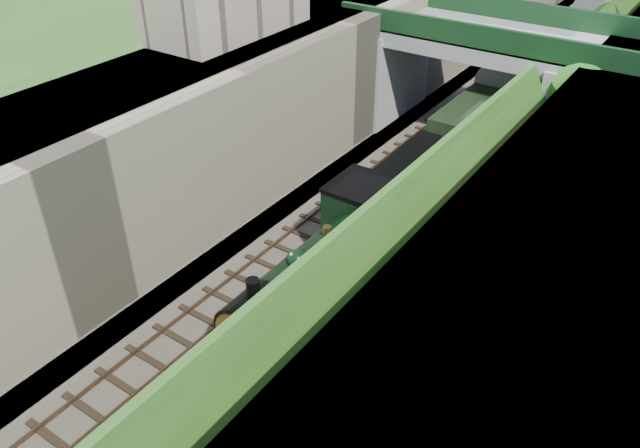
% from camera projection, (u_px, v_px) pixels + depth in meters
% --- Properties ---
extents(ground, '(160.00, 160.00, 0.00)m').
position_uv_depth(ground, '(180.00, 406.00, 20.01)').
color(ground, '#1E4714').
rests_on(ground, ground).
extents(trackbed, '(10.00, 90.00, 0.20)m').
position_uv_depth(trackbed, '(445.00, 162.00, 33.71)').
color(trackbed, '#473F38').
rests_on(trackbed, ground).
extents(retaining_wall, '(1.00, 90.00, 7.00)m').
position_uv_depth(retaining_wall, '(361.00, 81.00, 34.42)').
color(retaining_wall, '#756B56').
rests_on(retaining_wall, ground).
extents(street_plateau_left, '(6.00, 90.00, 7.00)m').
position_uv_depth(street_plateau_left, '(309.00, 69.00, 36.07)').
color(street_plateau_left, '#262628').
rests_on(street_plateau_left, ground).
extents(embankment_slope, '(4.61, 90.00, 6.36)m').
position_uv_depth(embankment_slope, '(540.00, 148.00, 29.58)').
color(embankment_slope, '#1E4714').
rests_on(embankment_slope, ground).
extents(track_left, '(2.50, 90.00, 0.20)m').
position_uv_depth(track_left, '(413.00, 150.00, 34.57)').
color(track_left, black).
rests_on(track_left, trackbed).
extents(track_right, '(2.50, 90.00, 0.20)m').
position_uv_depth(track_right, '(466.00, 165.00, 33.06)').
color(track_right, black).
rests_on(track_right, trackbed).
extents(road_bridge, '(16.00, 6.40, 7.25)m').
position_uv_depth(road_bridge, '(501.00, 73.00, 33.82)').
color(road_bridge, gray).
rests_on(road_bridge, ground).
extents(tree, '(3.60, 3.80, 6.60)m').
position_uv_depth(tree, '(587.00, 94.00, 29.78)').
color(tree, black).
rests_on(tree, ground).
extents(locomotive, '(3.10, 10.23, 3.83)m').
position_uv_depth(locomotive, '(324.00, 269.00, 22.87)').
color(locomotive, black).
rests_on(locomotive, trackbed).
extents(tender, '(2.70, 6.00, 3.05)m').
position_uv_depth(tender, '(416.00, 192.00, 28.09)').
color(tender, black).
rests_on(tender, trackbed).
extents(coach_front, '(2.90, 18.00, 3.70)m').
position_uv_depth(coach_front, '(515.00, 95.00, 36.52)').
color(coach_front, black).
rests_on(coach_front, trackbed).
extents(coach_middle, '(2.90, 18.00, 3.70)m').
position_uv_depth(coach_middle, '(598.00, 21.00, 49.45)').
color(coach_middle, black).
rests_on(coach_middle, trackbed).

